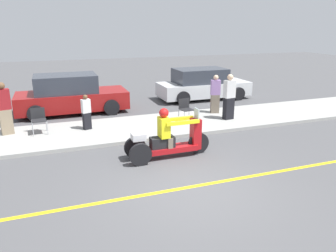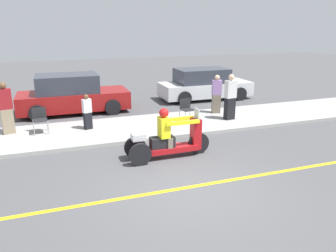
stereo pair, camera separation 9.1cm
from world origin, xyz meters
TOP-DOWN VIEW (x-y plane):
  - ground_plane at (0.00, 0.00)m, footprint 60.00×60.00m
  - lane_stripe at (0.14, 0.00)m, footprint 24.00×0.12m
  - sidewalk_strip at (0.00, 4.60)m, footprint 28.00×2.80m
  - motorcycle_trike at (0.13, 1.83)m, footprint 2.41×0.66m
  - spectator_by_tree at (-1.71, 4.85)m, footprint 0.32×0.25m
  - spectator_with_child at (3.47, 4.33)m, footprint 0.43×0.29m
  - spectator_near_curb at (3.42, 5.33)m, footprint 0.41×0.31m
  - spectator_end_of_line at (-4.23, 5.21)m, footprint 0.45×0.34m
  - folding_chair_set_back at (-3.24, 4.99)m, footprint 0.50×0.50m
  - folding_chair_curbside at (1.85, 4.65)m, footprint 0.51×0.51m
  - parked_car_lot_left at (4.30, 8.34)m, footprint 4.49×1.96m
  - parked_car_lot_center at (-2.02, 7.76)m, footprint 4.45×2.02m

SIDE VIEW (x-z plane):
  - ground_plane at x=0.00m, z-range 0.00..0.00m
  - lane_stripe at x=0.14m, z-range 0.00..0.01m
  - sidewalk_strip at x=0.00m, z-range 0.00..0.12m
  - motorcycle_trike at x=0.13m, z-range -0.20..1.23m
  - folding_chair_set_back at x=-3.24m, z-range 0.21..1.03m
  - folding_chair_curbside at x=1.85m, z-range 0.21..1.03m
  - spectator_by_tree at x=-1.71m, z-range 0.10..1.30m
  - parked_car_lot_left at x=4.30m, z-range -0.04..1.47m
  - parked_car_lot_center at x=-2.02m, z-range -0.05..1.56m
  - spectator_near_curb at x=3.42m, z-range 0.09..1.63m
  - spectator_with_child at x=3.47m, z-range 0.09..1.79m
  - spectator_end_of_line at x=-4.23m, z-range 0.09..1.80m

